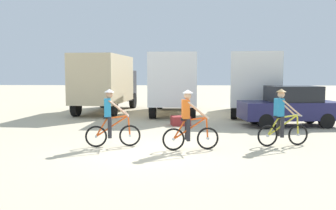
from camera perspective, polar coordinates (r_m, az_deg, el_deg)
The scene contains 9 objects.
ground_plane at distance 10.48m, azimuth -3.16°, elevation -7.58°, with size 120.00×120.00×0.00m, color beige.
box_truck_tan_camper at distance 21.42m, azimuth -9.93°, elevation 3.86°, with size 2.82×6.89×3.35m.
box_truck_avon_van at distance 20.26m, azimuth 0.98°, elevation 3.87°, with size 2.42×6.76×3.35m.
box_truck_white_box at distance 20.37m, azimuth 13.56°, elevation 3.74°, with size 3.26×7.01×3.35m.
sedan_parked at distance 16.38m, azimuth 19.04°, elevation -0.16°, with size 4.37×2.22×1.76m.
cyclist_orange_shirt at distance 11.22m, azimuth -9.16°, elevation -2.42°, with size 1.71×0.56×1.82m.
cyclist_cowboy_hat at distance 10.62m, azimuth 3.38°, elevation -2.79°, with size 1.71×0.55×1.82m.
cyclist_near_camera at distance 11.77m, azimuth 17.82°, elevation -2.25°, with size 1.70×0.59×1.82m.
supply_crate at distance 15.81m, azimuth 2.04°, elevation -2.54°, with size 0.70×0.81×0.41m, color #9E2D2D.
Camera 1 is at (1.05, -10.17, 2.29)m, focal length 37.87 mm.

